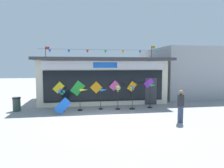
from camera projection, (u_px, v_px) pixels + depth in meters
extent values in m
plane|color=gray|center=(106.00, 118.00, 11.45)|extent=(80.00, 80.00, 0.00)
cube|color=beige|center=(101.00, 80.00, 17.86)|extent=(9.66, 5.99, 3.32)
cube|color=#333338|center=(101.00, 60.00, 17.23)|extent=(10.06, 6.96, 0.20)
cube|color=silver|center=(105.00, 65.00, 14.76)|extent=(8.89, 0.08, 0.58)
cube|color=blue|center=(105.00, 65.00, 14.73)|extent=(1.74, 0.04, 0.41)
cube|color=black|center=(105.00, 86.00, 14.90)|extent=(8.69, 0.06, 2.26)
cube|color=#333338|center=(151.00, 91.00, 15.49)|extent=(0.90, 0.07, 2.00)
cube|color=yellow|center=(59.00, 88.00, 14.32)|extent=(0.85, 0.03, 0.85)
cube|color=green|center=(78.00, 88.00, 14.54)|extent=(1.08, 0.03, 1.13)
cube|color=orange|center=(96.00, 87.00, 14.75)|extent=(0.90, 0.03, 0.90)
cube|color=#EA4CA3|center=(114.00, 86.00, 14.95)|extent=(0.77, 0.03, 0.78)
cube|color=orange|center=(132.00, 86.00, 15.17)|extent=(0.77, 0.03, 0.81)
cube|color=purple|center=(149.00, 83.00, 15.35)|extent=(0.82, 0.03, 0.78)
cylinder|color=black|center=(105.00, 50.00, 14.48)|extent=(9.27, 0.01, 0.01)
cone|color=blue|center=(50.00, 51.00, 13.88)|extent=(0.20, 0.20, 0.22)
cone|color=blue|center=(69.00, 51.00, 14.08)|extent=(0.20, 0.20, 0.22)
cone|color=red|center=(87.00, 51.00, 14.29)|extent=(0.20, 0.20, 0.22)
cone|color=green|center=(105.00, 52.00, 14.49)|extent=(0.20, 0.20, 0.22)
cone|color=orange|center=(123.00, 52.00, 14.69)|extent=(0.20, 0.20, 0.22)
cone|color=blue|center=(140.00, 52.00, 14.89)|extent=(0.20, 0.20, 0.22)
cone|color=#19B7BC|center=(157.00, 52.00, 15.10)|extent=(0.20, 0.20, 0.22)
cylinder|color=black|center=(46.00, 53.00, 16.92)|extent=(0.04, 0.04, 0.99)
cube|color=red|center=(47.00, 48.00, 16.91)|extent=(0.32, 0.02, 0.22)
cylinder|color=black|center=(151.00, 53.00, 18.37)|extent=(0.04, 0.04, 1.19)
cube|color=orange|center=(153.00, 47.00, 18.36)|extent=(0.32, 0.02, 0.22)
cylinder|color=black|center=(62.00, 111.00, 13.23)|extent=(0.36, 0.36, 0.06)
cylinder|color=black|center=(62.00, 101.00, 13.18)|extent=(0.03, 0.03, 1.27)
cylinder|color=black|center=(61.00, 92.00, 13.08)|extent=(0.06, 0.04, 0.06)
cone|color=#19B7BC|center=(63.00, 92.00, 13.10)|extent=(0.18, 0.19, 0.18)
cone|color=purple|center=(61.00, 90.00, 13.07)|extent=(0.19, 0.18, 0.18)
cone|color=blue|center=(59.00, 92.00, 13.06)|extent=(0.18, 0.19, 0.18)
cone|color=green|center=(61.00, 94.00, 13.09)|extent=(0.19, 0.18, 0.18)
cylinder|color=black|center=(80.00, 110.00, 13.45)|extent=(0.33, 0.33, 0.06)
cylinder|color=black|center=(80.00, 100.00, 13.39)|extent=(0.03, 0.03, 1.36)
cone|color=yellow|center=(84.00, 90.00, 13.37)|extent=(0.55, 0.21, 0.17)
cylinder|color=yellow|center=(80.00, 90.00, 13.33)|extent=(0.03, 0.16, 0.16)
cylinder|color=black|center=(101.00, 109.00, 13.82)|extent=(0.29, 0.29, 0.06)
cylinder|color=black|center=(101.00, 100.00, 13.77)|extent=(0.03, 0.03, 1.31)
cone|color=blue|center=(104.00, 90.00, 13.74)|extent=(0.49, 0.27, 0.22)
cylinder|color=green|center=(101.00, 90.00, 13.71)|extent=(0.03, 0.16, 0.16)
cylinder|color=black|center=(118.00, 109.00, 13.77)|extent=(0.31, 0.31, 0.06)
cylinder|color=black|center=(118.00, 100.00, 13.72)|extent=(0.03, 0.03, 1.30)
sphere|color=yellow|center=(118.00, 88.00, 13.64)|extent=(0.34, 0.34, 0.34)
cube|color=blue|center=(118.00, 88.00, 13.64)|extent=(0.35, 0.35, 0.08)
cube|color=brown|center=(118.00, 91.00, 13.66)|extent=(0.10, 0.10, 0.10)
cylinder|color=black|center=(132.00, 109.00, 13.88)|extent=(0.37, 0.37, 0.06)
cylinder|color=black|center=(132.00, 98.00, 13.82)|extent=(0.03, 0.03, 1.46)
cylinder|color=black|center=(133.00, 88.00, 13.72)|extent=(0.06, 0.04, 0.06)
cone|color=#EA4CA3|center=(134.00, 88.00, 13.73)|extent=(0.14, 0.14, 0.14)
cone|color=blue|center=(133.00, 86.00, 13.71)|extent=(0.14, 0.14, 0.14)
cone|color=#19B7BC|center=(131.00, 88.00, 13.70)|extent=(0.14, 0.14, 0.14)
cone|color=green|center=(133.00, 89.00, 13.73)|extent=(0.14, 0.14, 0.14)
cylinder|color=black|center=(150.00, 107.00, 14.32)|extent=(0.33, 0.33, 0.06)
cylinder|color=black|center=(150.00, 97.00, 14.25)|extent=(0.03, 0.03, 1.59)
cone|color=green|center=(153.00, 85.00, 14.21)|extent=(0.41, 0.20, 0.18)
cylinder|color=green|center=(150.00, 85.00, 14.18)|extent=(0.03, 0.16, 0.16)
cylinder|color=#333D56|center=(180.00, 114.00, 10.61)|extent=(0.28, 0.28, 0.86)
cylinder|color=#232328|center=(181.00, 100.00, 10.54)|extent=(0.34, 0.34, 0.60)
sphere|color=#8C6647|center=(181.00, 92.00, 10.51)|extent=(0.22, 0.22, 0.22)
cube|color=purple|center=(180.00, 99.00, 10.74)|extent=(0.30, 0.24, 0.38)
cylinder|color=#2D4238|center=(17.00, 105.00, 13.28)|extent=(0.48, 0.48, 0.82)
cylinder|color=black|center=(16.00, 98.00, 13.24)|extent=(0.52, 0.52, 0.08)
cube|color=blue|center=(63.00, 106.00, 12.35)|extent=(1.03, 0.26, 1.03)
cube|color=#99999E|center=(186.00, 72.00, 21.21)|extent=(7.33, 8.59, 4.57)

